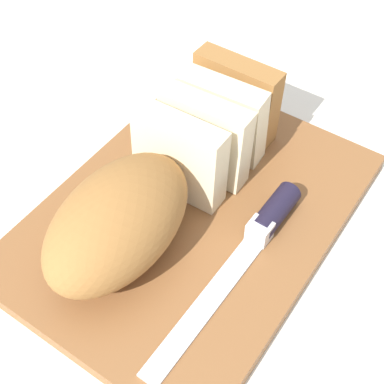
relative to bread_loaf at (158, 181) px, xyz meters
name	(u,v)px	position (x,y,z in m)	size (l,w,h in m)	color
ground_plane	(192,221)	(0.02, -0.03, -0.07)	(3.00, 3.00, 0.00)	silver
cutting_board	(192,216)	(0.02, -0.03, -0.06)	(0.38, 0.28, 0.02)	brown
bread_loaf	(158,181)	(0.00, 0.00, 0.00)	(0.32, 0.12, 0.10)	#996633
bread_knife	(261,229)	(0.03, -0.11, -0.04)	(0.25, 0.04, 0.03)	silver
crumb_near_knife	(131,183)	(0.01, 0.05, -0.04)	(0.00, 0.00, 0.00)	tan
crumb_near_loaf	(205,177)	(0.06, -0.02, -0.04)	(0.01, 0.01, 0.01)	tan
crumb_stray_left	(133,242)	(-0.05, 0.00, -0.05)	(0.00, 0.00, 0.00)	tan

